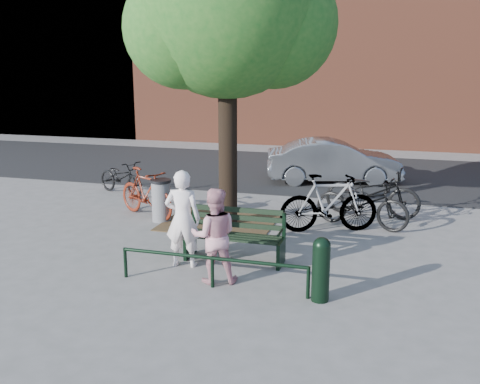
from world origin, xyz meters
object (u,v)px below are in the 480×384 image
(park_bench, at_px, (236,234))
(person_left, at_px, (183,219))
(bicycle_c, at_px, (372,192))
(parked_car, at_px, (333,161))
(litter_bin, at_px, (161,200))
(person_right, at_px, (214,236))
(bollard, at_px, (321,267))

(park_bench, relative_size, person_left, 1.03)
(park_bench, bearing_deg, bicycle_c, 58.61)
(parked_car, bearing_deg, litter_bin, 133.77)
(park_bench, xyz_separation_m, parked_car, (0.93, 7.01, 0.16))
(park_bench, bearing_deg, person_right, -92.24)
(person_right, height_order, parked_car, person_right)
(person_left, relative_size, person_right, 1.10)
(bicycle_c, bearing_deg, litter_bin, 119.88)
(park_bench, distance_m, parked_car, 7.07)
(person_right, xyz_separation_m, bicycle_c, (2.24, 4.65, -0.20))
(bicycle_c, bearing_deg, park_bench, 157.67)
(bollard, distance_m, litter_bin, 5.10)
(park_bench, distance_m, bicycle_c, 4.22)
(person_right, height_order, litter_bin, person_right)
(person_left, relative_size, parked_car, 0.43)
(park_bench, xyz_separation_m, bicycle_c, (2.20, 3.60, 0.09))
(bollard, bearing_deg, person_right, 171.74)
(parked_car, bearing_deg, person_right, 159.08)
(person_right, height_order, bollard, person_right)
(person_right, distance_m, parked_car, 8.12)
(person_left, xyz_separation_m, person_right, (0.74, -0.51, -0.08))
(bollard, height_order, bicycle_c, bicycle_c)
(park_bench, relative_size, bollard, 1.78)
(person_left, bearing_deg, person_right, 137.44)
(bollard, distance_m, bicycle_c, 4.93)
(bollard, bearing_deg, parked_car, 95.17)
(bicycle_c, bearing_deg, parked_car, 29.46)
(bicycle_c, xyz_separation_m, parked_car, (-1.27, 3.41, 0.07))
(person_right, distance_m, bollard, 1.76)
(person_left, distance_m, bicycle_c, 5.11)
(park_bench, distance_m, person_right, 1.09)
(park_bench, height_order, bollard, bollard)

